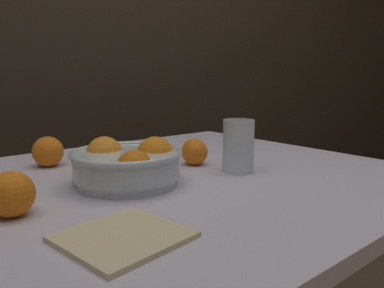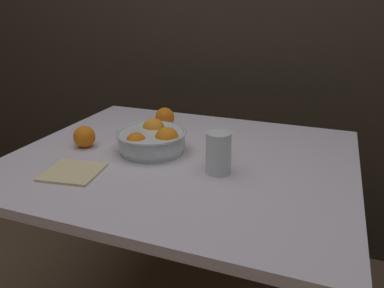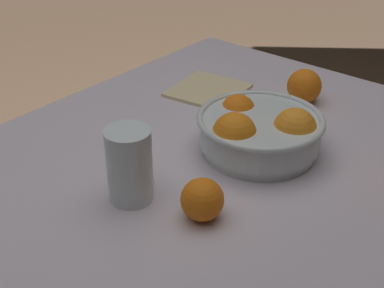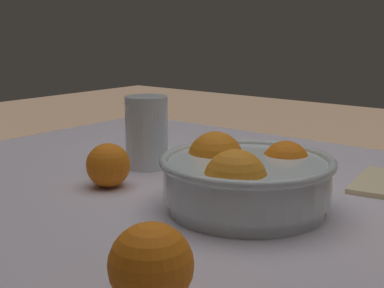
{
  "view_description": "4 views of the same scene",
  "coord_description": "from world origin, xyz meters",
  "px_view_note": "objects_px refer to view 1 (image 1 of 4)",
  "views": [
    {
      "loc": [
        -0.5,
        -0.69,
        0.99
      ],
      "look_at": [
        0.05,
        -0.02,
        0.83
      ],
      "focal_mm": 35.0,
      "sensor_mm": 36.0,
      "label": 1
    },
    {
      "loc": [
        0.44,
        -1.07,
        1.25
      ],
      "look_at": [
        0.06,
        -0.05,
        0.83
      ],
      "focal_mm": 35.0,
      "sensor_mm": 36.0,
      "label": 2
    },
    {
      "loc": [
        0.64,
        0.47,
        1.3
      ],
      "look_at": [
        0.03,
        -0.05,
        0.82
      ],
      "focal_mm": 50.0,
      "sensor_mm": 36.0,
      "label": 3
    },
    {
      "loc": [
        -0.49,
        0.59,
        1.01
      ],
      "look_at": [
        0.01,
        -0.04,
        0.83
      ],
      "focal_mm": 50.0,
      "sensor_mm": 36.0,
      "label": 4
    }
  ],
  "objects_px": {
    "orange_loose_near_bowl": "(11,194)",
    "orange_loose_front": "(195,152)",
    "orange_loose_aside": "(48,152)",
    "fruit_bowl": "(128,164)",
    "juice_glass": "(238,149)"
  },
  "relations": [
    {
      "from": "orange_loose_near_bowl",
      "to": "orange_loose_aside",
      "type": "distance_m",
      "value": 0.36
    },
    {
      "from": "juice_glass",
      "to": "orange_loose_aside",
      "type": "xyz_separation_m",
      "value": [
        -0.34,
        0.35,
        -0.02
      ]
    },
    {
      "from": "orange_loose_aside",
      "to": "orange_loose_front",
      "type": "bearing_deg",
      "value": -36.75
    },
    {
      "from": "fruit_bowl",
      "to": "orange_loose_near_bowl",
      "type": "bearing_deg",
      "value": -169.99
    },
    {
      "from": "fruit_bowl",
      "to": "juice_glass",
      "type": "xyz_separation_m",
      "value": [
        0.26,
        -0.08,
        0.01
      ]
    },
    {
      "from": "fruit_bowl",
      "to": "orange_loose_front",
      "type": "height_order",
      "value": "fruit_bowl"
    },
    {
      "from": "orange_loose_near_bowl",
      "to": "juice_glass",
      "type": "bearing_deg",
      "value": -3.98
    },
    {
      "from": "orange_loose_front",
      "to": "orange_loose_near_bowl",
      "type": "bearing_deg",
      "value": -169.31
    },
    {
      "from": "orange_loose_near_bowl",
      "to": "orange_loose_front",
      "type": "bearing_deg",
      "value": 10.69
    },
    {
      "from": "fruit_bowl",
      "to": "juice_glass",
      "type": "distance_m",
      "value": 0.27
    },
    {
      "from": "orange_loose_front",
      "to": "orange_loose_aside",
      "type": "relative_size",
      "value": 0.89
    },
    {
      "from": "juice_glass",
      "to": "orange_loose_front",
      "type": "distance_m",
      "value": 0.13
    },
    {
      "from": "orange_loose_front",
      "to": "orange_loose_aside",
      "type": "bearing_deg",
      "value": 143.25
    },
    {
      "from": "orange_loose_near_bowl",
      "to": "orange_loose_front",
      "type": "distance_m",
      "value": 0.48
    },
    {
      "from": "juice_glass",
      "to": "orange_loose_near_bowl",
      "type": "distance_m",
      "value": 0.51
    }
  ]
}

